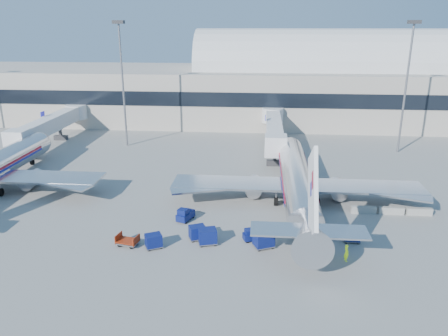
# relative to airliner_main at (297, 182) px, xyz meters

# --- Properties ---
(ground) EXTENTS (260.00, 260.00, 0.00)m
(ground) POSITION_rel_airliner_main_xyz_m (-10.00, -4.51, -2.93)
(ground) COLOR gray
(ground) RESTS_ON ground
(terminal) EXTENTS (170.00, 28.15, 21.00)m
(terminal) POSITION_rel_airliner_main_xyz_m (-23.60, 51.46, 4.60)
(terminal) COLOR #B2AA9E
(terminal) RESTS_ON ground
(airliner_main) EXTENTS (32.00, 37.26, 12.07)m
(airliner_main) POSITION_rel_airliner_main_xyz_m (0.00, 0.00, 0.00)
(airliner_main) COLOR silver
(airliner_main) RESTS_ON ground
(jetbridge_near) EXTENTS (4.40, 27.50, 6.25)m
(jetbridge_near) POSITION_rel_airliner_main_xyz_m (-2.40, 26.30, 1.00)
(jetbridge_near) COLOR silver
(jetbridge_near) RESTS_ON ground
(jetbridge_mid) EXTENTS (4.40, 27.50, 6.25)m
(jetbridge_mid) POSITION_rel_airliner_main_xyz_m (-44.40, 26.30, 1.00)
(jetbridge_mid) COLOR silver
(jetbridge_mid) RESTS_ON ground
(mast_west) EXTENTS (2.00, 1.20, 22.60)m
(mast_west) POSITION_rel_airliner_main_xyz_m (-30.00, 25.49, 11.87)
(mast_west) COLOR slate
(mast_west) RESTS_ON ground
(mast_east) EXTENTS (2.00, 1.20, 22.60)m
(mast_east) POSITION_rel_airliner_main_xyz_m (20.00, 25.49, 11.87)
(mast_east) COLOR slate
(mast_east) RESTS_ON ground
(barrier_near) EXTENTS (3.00, 0.55, 0.90)m
(barrier_near) POSITION_rel_airliner_main_xyz_m (8.00, -2.51, -2.48)
(barrier_near) COLOR #9E9E96
(barrier_near) RESTS_ON ground
(barrier_mid) EXTENTS (3.00, 0.55, 0.90)m
(barrier_mid) POSITION_rel_airliner_main_xyz_m (11.30, -2.51, -2.48)
(barrier_mid) COLOR #9E9E96
(barrier_mid) RESTS_ON ground
(barrier_far) EXTENTS (3.00, 0.55, 0.90)m
(barrier_far) POSITION_rel_airliner_main_xyz_m (14.60, -2.51, -2.48)
(barrier_far) COLOR #9E9E96
(barrier_far) RESTS_ON ground
(tug_lead) EXTENTS (2.28, 1.66, 1.34)m
(tug_lead) POSITION_rel_airliner_main_xyz_m (-5.40, -10.73, -2.31)
(tug_lead) COLOR #0A1552
(tug_lead) RESTS_ON ground
(tug_right) EXTENTS (2.49, 2.49, 1.53)m
(tug_right) POSITION_rel_airliner_main_xyz_m (2.16, -8.55, -2.23)
(tug_right) COLOR #0A1552
(tug_right) RESTS_ON ground
(tug_left) EXTENTS (2.04, 2.74, 1.60)m
(tug_left) POSITION_rel_airliner_main_xyz_m (-13.39, -6.42, -2.20)
(tug_left) COLOR #0A1552
(tug_left) RESTS_ON ground
(cart_train_a) EXTENTS (2.26, 1.94, 1.71)m
(cart_train_a) POSITION_rel_airliner_main_xyz_m (-10.03, -11.94, -2.01)
(cart_train_a) COLOR #0A1552
(cart_train_a) RESTS_ON ground
(cart_train_b) EXTENTS (2.14, 1.92, 1.54)m
(cart_train_b) POSITION_rel_airliner_main_xyz_m (-11.26, -10.98, -2.11)
(cart_train_b) COLOR #0A1552
(cart_train_b) RESTS_ON ground
(cart_train_c) EXTENTS (2.11, 1.94, 1.50)m
(cart_train_c) POSITION_rel_airliner_main_xyz_m (-15.48, -13.23, -2.12)
(cart_train_c) COLOR #0A1552
(cart_train_c) RESTS_ON ground
(cart_solo_near) EXTENTS (2.49, 2.25, 1.79)m
(cart_solo_near) POSITION_rel_airliner_main_xyz_m (-4.18, -12.16, -1.97)
(cart_solo_near) COLOR #0A1552
(cart_solo_near) RESTS_ON ground
(cart_solo_far) EXTENTS (1.81, 1.42, 1.53)m
(cart_solo_far) POSITION_rel_airliner_main_xyz_m (5.16, -10.06, -2.11)
(cart_solo_far) COLOR #0A1552
(cart_solo_far) RESTS_ON ground
(cart_open_red) EXTENTS (2.46, 1.97, 0.59)m
(cart_open_red) POSITION_rel_airliner_main_xyz_m (-18.29, -12.95, -2.51)
(cart_open_red) COLOR slate
(cart_open_red) RESTS_ON ground
(ramp_worker) EXTENTS (0.58, 0.73, 1.74)m
(ramp_worker) POSITION_rel_airliner_main_xyz_m (3.84, -14.20, -2.05)
(ramp_worker) COLOR #AEF319
(ramp_worker) RESTS_ON ground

